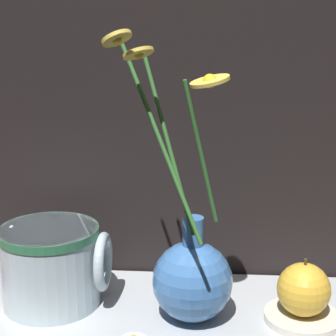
% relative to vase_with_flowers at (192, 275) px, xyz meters
% --- Properties ---
extents(ground_plane, '(6.00, 6.00, 0.00)m').
position_rel_vase_with_flowers_xyz_m(ground_plane, '(-0.05, 0.02, -0.08)').
color(ground_plane, black).
extents(shelf, '(0.88, 0.24, 0.01)m').
position_rel_vase_with_flowers_xyz_m(shelf, '(-0.05, 0.02, -0.07)').
color(shelf, '#B2B7BC').
rests_on(shelf, ground_plane).
extents(vase_with_flowers, '(0.15, 0.18, 0.38)m').
position_rel_vase_with_flowers_xyz_m(vase_with_flowers, '(0.00, 0.00, 0.00)').
color(vase_with_flowers, '#3F72B7').
rests_on(vase_with_flowers, shelf).
extents(ceramic_pitcher, '(0.16, 0.14, 0.13)m').
position_rel_vase_with_flowers_xyz_m(ceramic_pitcher, '(-0.20, 0.03, -0.00)').
color(ceramic_pitcher, silver).
rests_on(ceramic_pitcher, shelf).
extents(saucer_plate, '(0.10, 0.10, 0.01)m').
position_rel_vase_with_flowers_xyz_m(saucer_plate, '(0.15, 0.00, -0.06)').
color(saucer_plate, silver).
rests_on(saucer_plate, shelf).
extents(orange_fruit, '(0.07, 0.07, 0.08)m').
position_rel_vase_with_flowers_xyz_m(orange_fruit, '(0.15, 0.00, -0.02)').
color(orange_fruit, gold).
rests_on(orange_fruit, saucer_plate).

